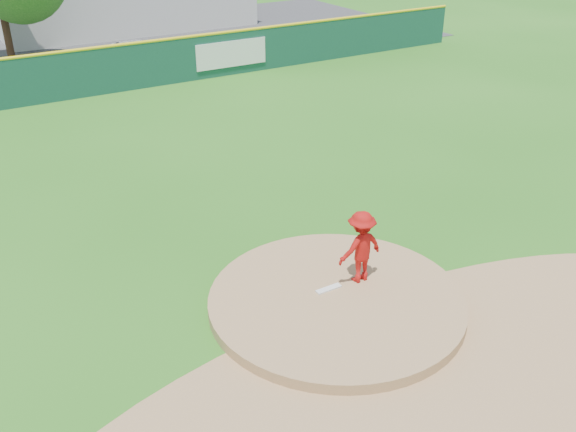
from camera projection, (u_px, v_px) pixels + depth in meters
ground at (336, 306)px, 13.83m from camera, size 120.00×120.00×0.00m
pitchers_mound at (336, 306)px, 13.83m from camera, size 5.50×5.50×0.50m
pitching_rubber at (329, 289)px, 13.93m from camera, size 0.60×0.15×0.04m
infield_dirt_arc at (432, 389)px, 11.55m from camera, size 15.40×15.40×0.01m
parking_lot at (46, 53)px, 34.29m from camera, size 44.00×16.00×0.02m
pitcher at (361, 247)px, 13.92m from camera, size 1.09×0.65×1.67m
van at (140, 53)px, 31.83m from camera, size 4.60×2.93×1.18m
fence_banners at (18, 83)px, 25.59m from camera, size 22.65×0.04×1.20m
outfield_fence at (91, 71)px, 26.97m from camera, size 40.00×0.14×2.07m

